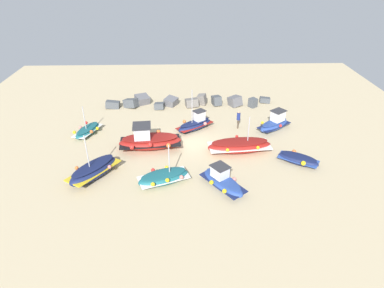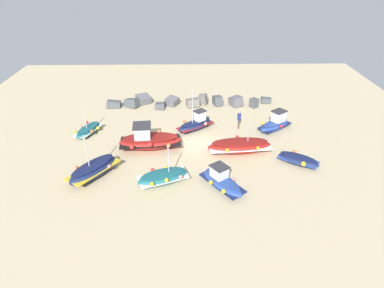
% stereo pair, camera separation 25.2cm
% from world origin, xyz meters
% --- Properties ---
extents(ground_plane, '(46.63, 46.63, 0.00)m').
position_xyz_m(ground_plane, '(0.00, 0.00, 0.00)').
color(ground_plane, '#C6B289').
extents(fishing_boat_0, '(3.21, 2.63, 0.80)m').
position_xyz_m(fishing_boat_0, '(8.38, -3.50, 0.40)').
color(fishing_boat_0, navy).
rests_on(fishing_boat_0, ground_plane).
extents(fishing_boat_1, '(5.36, 2.98, 2.17)m').
position_xyz_m(fishing_boat_1, '(-3.31, -0.72, 0.70)').
color(fishing_boat_1, maroon).
rests_on(fishing_boat_1, ground_plane).
extents(fishing_boat_2, '(3.69, 3.19, 4.01)m').
position_xyz_m(fishing_boat_2, '(0.64, 2.53, 0.56)').
color(fishing_boat_2, navy).
rests_on(fishing_boat_2, ground_plane).
extents(fishing_boat_3, '(5.40, 2.38, 3.13)m').
position_xyz_m(fishing_boat_3, '(4.11, -1.55, 0.55)').
color(fishing_boat_3, maroon).
rests_on(fishing_boat_3, ground_plane).
extents(fishing_boat_4, '(3.98, 2.69, 3.01)m').
position_xyz_m(fishing_boat_4, '(-1.91, -5.66, 0.45)').
color(fishing_boat_4, '#1E6670').
rests_on(fishing_boat_4, ground_plane).
extents(fishing_boat_5, '(3.27, 3.85, 1.66)m').
position_xyz_m(fishing_boat_5, '(2.19, -6.33, 0.53)').
color(fishing_boat_5, '#2D4C9E').
rests_on(fishing_boat_5, ground_plane).
extents(fishing_boat_6, '(3.76, 4.35, 3.63)m').
position_xyz_m(fishing_boat_6, '(-7.02, -4.81, 0.58)').
color(fishing_boat_6, navy).
rests_on(fishing_boat_6, ground_plane).
extents(fishing_boat_7, '(3.50, 3.02, 1.83)m').
position_xyz_m(fishing_boat_7, '(7.95, 2.32, 0.62)').
color(fishing_boat_7, '#2D4C9E').
rests_on(fishing_boat_7, ground_plane).
extents(fishing_boat_8, '(2.34, 3.42, 2.77)m').
position_xyz_m(fishing_boat_8, '(-9.10, 1.96, 0.34)').
color(fishing_boat_8, '#1E6670').
rests_on(fishing_boat_8, ground_plane).
extents(person_walking, '(0.32, 0.32, 1.73)m').
position_xyz_m(person_walking, '(4.63, 2.70, 1.00)').
color(person_walking, brown).
rests_on(person_walking, ground_plane).
extents(breakwater_rocks, '(17.67, 2.89, 1.32)m').
position_xyz_m(breakwater_rocks, '(-0.55, 8.15, 0.43)').
color(breakwater_rocks, '#4C5156').
rests_on(breakwater_rocks, ground_plane).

